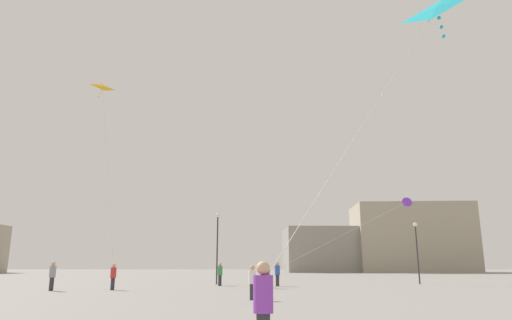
% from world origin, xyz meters
% --- Properties ---
extents(person_in_black, '(0.36, 0.36, 1.66)m').
position_xyz_m(person_in_black, '(1.08, 27.67, 0.91)').
color(person_in_black, '#2D2D33').
rests_on(person_in_black, ground_plane).
extents(person_in_white, '(0.35, 0.35, 1.59)m').
position_xyz_m(person_in_white, '(-0.16, 17.18, 0.87)').
color(person_in_white, '#2D2D33').
rests_on(person_in_white, ground_plane).
extents(person_in_grey, '(0.39, 0.39, 1.79)m').
position_xyz_m(person_in_grey, '(-12.68, 24.91, 0.98)').
color(person_in_grey, '#2D2D33').
rests_on(person_in_grey, ground_plane).
extents(person_in_green, '(0.38, 0.38, 1.76)m').
position_xyz_m(person_in_green, '(-2.42, 31.33, 0.96)').
color(person_in_green, '#2D2D33').
rests_on(person_in_green, ground_plane).
extents(person_in_purple, '(0.37, 0.37, 1.68)m').
position_xyz_m(person_in_purple, '(-0.19, 3.87, 0.92)').
color(person_in_purple, '#2D2D33').
rests_on(person_in_purple, ground_plane).
extents(person_in_red, '(0.37, 0.37, 1.68)m').
position_xyz_m(person_in_red, '(-9.06, 25.62, 0.92)').
color(person_in_red, '#2D2D33').
rests_on(person_in_red, ground_plane).
extents(person_in_blue, '(0.40, 0.40, 1.81)m').
position_xyz_m(person_in_blue, '(2.00, 30.58, 0.99)').
color(person_in_blue, '#2D2D33').
rests_on(person_in_blue, ground_plane).
extents(kite_amber_delta, '(2.63, 1.38, 13.24)m').
position_xyz_m(kite_amber_delta, '(-10.87, 26.14, 13.94)').
color(kite_amber_delta, yellow).
extents(kite_cyan_delta, '(5.57, 2.97, 7.43)m').
position_xyz_m(kite_cyan_delta, '(4.53, 5.99, 8.24)').
color(kite_cyan_delta, '#1EB2C6').
extents(kite_violet_diamond, '(12.28, 4.09, 6.10)m').
position_xyz_m(kite_violet_diamond, '(13.52, 34.09, 6.87)').
color(kite_violet_diamond, purple).
extents(building_centre_hall, '(17.26, 15.23, 9.27)m').
position_xyz_m(building_centre_hall, '(17.00, 94.16, 4.64)').
color(building_centre_hall, gray).
rests_on(building_centre_hall, ground_plane).
extents(building_right_hall, '(24.46, 16.49, 14.06)m').
position_xyz_m(building_right_hall, '(35.00, 91.47, 7.03)').
color(building_right_hall, '#A39984').
rests_on(building_right_hall, ground_plane).
extents(lamppost_east, '(0.36, 0.36, 5.17)m').
position_xyz_m(lamppost_east, '(14.30, 34.15, 3.45)').
color(lamppost_east, '#2D2D30').
rests_on(lamppost_east, ground_plane).
extents(lamppost_west, '(0.36, 0.36, 5.92)m').
position_xyz_m(lamppost_west, '(-2.84, 33.98, 3.88)').
color(lamppost_west, '#2D2D30').
rests_on(lamppost_west, ground_plane).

